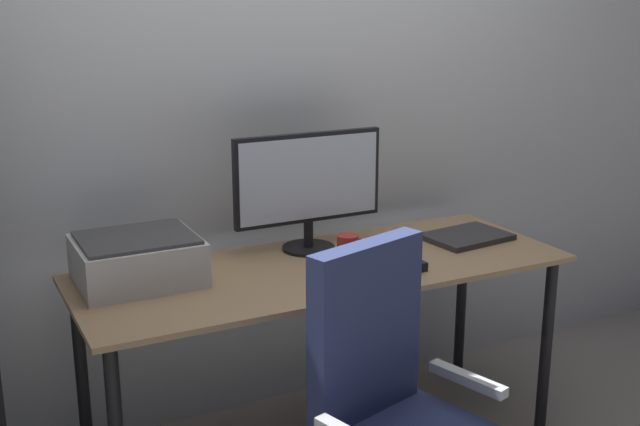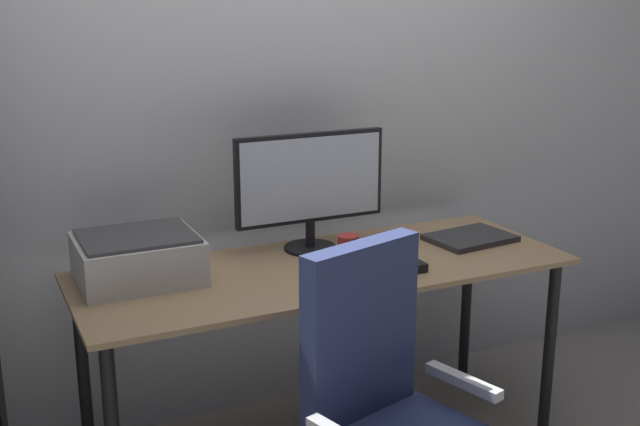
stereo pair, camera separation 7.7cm
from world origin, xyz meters
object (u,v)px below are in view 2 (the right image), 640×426
at_px(desk, 325,287).
at_px(keyboard, 356,277).
at_px(monitor, 310,184).
at_px(coffee_mug, 348,250).
at_px(mouse, 414,265).
at_px(printer, 138,258).
at_px(laptop, 470,238).

xyz_separation_m(desk, keyboard, (0.04, -0.18, 0.09)).
xyz_separation_m(monitor, keyboard, (0.00, -0.37, -0.25)).
bearing_deg(coffee_mug, keyboard, -107.44).
relative_size(keyboard, coffee_mug, 2.71).
height_order(mouse, printer, printer).
distance_m(mouse, coffee_mug, 0.24).
bearing_deg(desk, keyboard, -78.51).
height_order(coffee_mug, printer, printer).
relative_size(coffee_mug, laptop, 0.33).
bearing_deg(keyboard, desk, 99.76).
xyz_separation_m(desk, monitor, (0.03, 0.19, 0.34)).
relative_size(desk, printer, 4.43).
bearing_deg(keyboard, laptop, 16.52).
distance_m(keyboard, laptop, 0.64).
bearing_deg(coffee_mug, printer, 168.00).
bearing_deg(laptop, keyboard, -168.15).
height_order(mouse, coffee_mug, coffee_mug).
height_order(monitor, mouse, monitor).
relative_size(desk, laptop, 5.54).
bearing_deg(laptop, coffee_mug, 178.32).
bearing_deg(laptop, mouse, -158.69).
height_order(laptop, printer, printer).
distance_m(coffee_mug, laptop, 0.57).
height_order(monitor, printer, monitor).
bearing_deg(coffee_mug, monitor, 104.13).
height_order(keyboard, mouse, mouse).
relative_size(desk, keyboard, 6.11).
relative_size(laptop, printer, 0.80).
distance_m(desk, mouse, 0.33).
bearing_deg(printer, desk, -11.73).
bearing_deg(keyboard, coffee_mug, 70.83).
bearing_deg(monitor, printer, -175.04).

